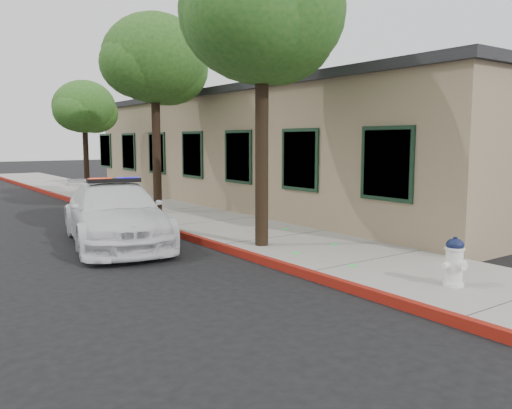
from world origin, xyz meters
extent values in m
plane|color=black|center=(0.00, 0.00, 0.00)|extent=(120.00, 120.00, 0.00)
cube|color=gray|center=(1.60, 3.00, 0.07)|extent=(3.20, 60.00, 0.15)
cube|color=maroon|center=(0.06, 3.00, 0.08)|extent=(0.14, 60.00, 0.16)
cube|color=#836B55|center=(6.70, 9.00, 2.00)|extent=(7.00, 20.00, 4.00)
cube|color=black|center=(6.70, 9.00, 4.12)|extent=(7.30, 20.30, 0.24)
cube|color=black|center=(3.17, 1.00, 1.95)|extent=(0.08, 1.48, 1.68)
cube|color=black|center=(3.17, 4.00, 1.95)|extent=(0.08, 1.48, 1.68)
cube|color=black|center=(3.17, 7.00, 1.95)|extent=(0.08, 1.48, 1.68)
cube|color=black|center=(3.17, 10.00, 1.95)|extent=(0.08, 1.48, 1.68)
cube|color=black|center=(3.17, 13.00, 1.95)|extent=(0.08, 1.48, 1.68)
cube|color=black|center=(3.17, 16.00, 1.95)|extent=(0.08, 1.48, 1.68)
cube|color=black|center=(3.17, 19.00, 1.95)|extent=(0.08, 1.48, 1.68)
imported|color=silver|center=(-1.60, 5.11, 0.74)|extent=(3.04, 5.39, 1.47)
cube|color=black|center=(-1.60, 5.11, 1.53)|extent=(1.23, 0.52, 0.10)
cube|color=red|center=(-1.92, 5.17, 1.54)|extent=(0.56, 0.34, 0.11)
cube|color=#160CDA|center=(-1.29, 5.04, 1.54)|extent=(0.56, 0.34, 0.11)
cylinder|color=silver|center=(1.29, -2.03, 0.18)|extent=(0.33, 0.33, 0.06)
cylinder|color=silver|center=(1.29, -2.03, 0.47)|extent=(0.27, 0.27, 0.53)
cylinder|color=silver|center=(1.29, -2.03, 0.76)|extent=(0.31, 0.31, 0.04)
ellipsoid|color=black|center=(1.29, -2.03, 0.82)|extent=(0.28, 0.28, 0.21)
cylinder|color=black|center=(1.29, -2.03, 0.91)|extent=(0.07, 0.07, 0.06)
cylinder|color=silver|center=(1.13, -1.99, 0.50)|extent=(0.14, 0.13, 0.11)
cylinder|color=silver|center=(1.45, -2.07, 0.50)|extent=(0.14, 0.13, 0.11)
cylinder|color=silver|center=(1.26, -2.19, 0.52)|extent=(0.16, 0.14, 0.14)
cylinder|color=black|center=(0.74, 2.41, 2.16)|extent=(0.29, 0.29, 4.02)
ellipsoid|color=#174B17|center=(0.74, 2.41, 5.17)|extent=(3.57, 3.57, 3.04)
ellipsoid|color=#174B17|center=(1.32, 2.70, 4.84)|extent=(2.68, 2.68, 2.28)
ellipsoid|color=#174B17|center=(0.26, 2.12, 4.95)|extent=(2.79, 2.79, 2.37)
cylinder|color=black|center=(1.20, 8.77, 2.12)|extent=(0.28, 0.28, 3.93)
ellipsoid|color=#1F4515|center=(1.20, 8.77, 5.04)|extent=(3.29, 3.29, 2.80)
ellipsoid|color=#1F4515|center=(1.71, 8.92, 4.72)|extent=(2.66, 2.66, 2.26)
ellipsoid|color=#1F4515|center=(0.73, 8.72, 4.83)|extent=(2.55, 2.55, 2.17)
cylinder|color=black|center=(0.82, 14.74, 1.61)|extent=(0.22, 0.22, 2.92)
ellipsoid|color=#264F18|center=(0.82, 14.74, 3.83)|extent=(2.51, 2.51, 2.13)
ellipsoid|color=#264F18|center=(1.27, 14.82, 3.57)|extent=(1.92, 1.92, 1.63)
ellipsoid|color=#264F18|center=(0.53, 14.54, 3.66)|extent=(2.00, 2.00, 1.70)
camera|label=1|loc=(-6.03, -6.82, 2.47)|focal=36.68mm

